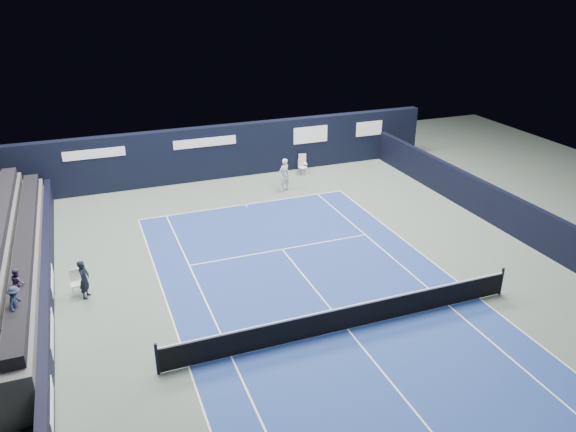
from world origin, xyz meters
The scene contains 12 objects.
ground centered at (0.00, 2.00, 0.00)m, with size 48.00×48.00×0.00m, color #526259.
court_surface centered at (0.00, 0.00, 0.00)m, with size 10.97×23.77×0.01m, color navy.
enclosure_wall_right centered at (10.50, 6.00, 0.90)m, with size 0.30×22.00×1.80m, color black.
folding_chair_back_a centered at (4.56, 15.31, 0.63)m, with size 0.52×0.55×0.95m.
folding_chair_back_b centered at (4.85, 15.82, 0.60)m, with size 0.54×0.53×1.05m.
line_judge_chair centered at (-8.49, 5.74, 0.57)m, with size 0.46×0.45×1.01m.
line_judge centered at (-8.20, 5.37, 0.76)m, with size 0.56×0.36×1.52m, color black.
court_markings centered at (0.00, 0.00, 0.01)m, with size 11.03×23.83×0.00m.
tennis_net centered at (0.00, 0.00, 0.51)m, with size 12.90×0.10×1.10m.
back_sponsor_wall centered at (0.01, 16.50, 1.55)m, with size 26.00×0.63×3.10m.
side_barrier_left centered at (-9.50, 5.97, 0.60)m, with size 0.33×22.00×1.20m.
tennis_player centered at (2.65, 13.16, 0.91)m, with size 0.78×0.94×1.82m.
Camera 1 is at (-7.62, -14.17, 11.26)m, focal length 35.00 mm.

